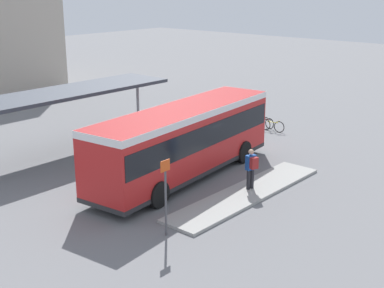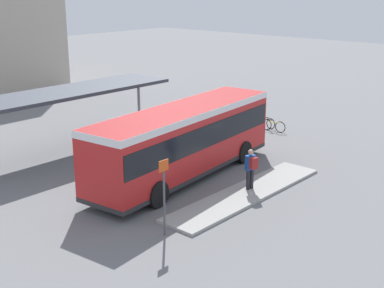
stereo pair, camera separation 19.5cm
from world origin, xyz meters
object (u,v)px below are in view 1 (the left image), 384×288
object	(u,v)px
bicycle_blue	(239,117)
potted_planter_near_shelter	(98,151)
bicycle_red	(264,122)
pedestrian_waiting	(251,167)
city_bus	(184,137)
platform_sign	(166,194)
bicycle_yellow	(272,126)
bicycle_green	(249,121)

from	to	relation	value
bicycle_blue	potted_planter_near_shelter	distance (m)	11.04
bicycle_blue	bicycle_red	bearing A→B (deg)	-170.61
pedestrian_waiting	potted_planter_near_shelter	world-z (taller)	pedestrian_waiting
city_bus	pedestrian_waiting	size ratio (longest dim) A/B	6.31
potted_planter_near_shelter	platform_sign	xyz separation A→B (m)	(-3.38, -7.84, 0.88)
pedestrian_waiting	bicycle_yellow	xyz separation A→B (m)	(8.80, 4.60, -0.78)
bicycle_yellow	potted_planter_near_shelter	bearing A→B (deg)	-109.83
potted_planter_near_shelter	platform_sign	bearing A→B (deg)	-113.34
platform_sign	pedestrian_waiting	bearing A→B (deg)	1.31
city_bus	bicycle_blue	bearing A→B (deg)	16.07
bicycle_red	platform_sign	distance (m)	15.65
bicycle_yellow	potted_planter_near_shelter	xyz separation A→B (m)	(-10.77, 3.12, 0.32)
pedestrian_waiting	potted_planter_near_shelter	xyz separation A→B (m)	(-1.97, 7.72, -0.45)
bicycle_yellow	bicycle_blue	world-z (taller)	bicycle_blue
bicycle_green	bicycle_yellow	bearing A→B (deg)	-175.62
bicycle_red	pedestrian_waiting	bearing A→B (deg)	128.58
city_bus	platform_sign	size ratio (longest dim) A/B	3.97
bicycle_yellow	bicycle_red	size ratio (longest dim) A/B	1.03
bicycle_green	platform_sign	distance (m)	15.66
pedestrian_waiting	bicycle_yellow	size ratio (longest dim) A/B	1.08
city_bus	bicycle_yellow	xyz separation A→B (m)	(9.34, 1.28, -1.54)
bicycle_yellow	pedestrian_waiting	bearing A→B (deg)	-66.09
bicycle_red	bicycle_blue	size ratio (longest dim) A/B	0.87
potted_planter_near_shelter	pedestrian_waiting	bearing A→B (deg)	-75.71
city_bus	bicycle_blue	xyz separation A→B (m)	(9.59, 3.89, -1.50)
city_bus	bicycle_red	size ratio (longest dim) A/B	7.05
bicycle_red	bicycle_green	distance (m)	0.94
city_bus	bicycle_blue	size ratio (longest dim) A/B	6.14
bicycle_yellow	bicycle_red	xyz separation A→B (m)	(0.41, 0.87, -0.01)
bicycle_red	bicycle_green	bearing A→B (deg)	29.70
pedestrian_waiting	bicycle_blue	bearing A→B (deg)	-34.29
pedestrian_waiting	bicycle_red	size ratio (longest dim) A/B	1.12
bicycle_green	bicycle_blue	size ratio (longest dim) A/B	0.89
bicycle_green	bicycle_blue	world-z (taller)	bicycle_blue
bicycle_yellow	bicycle_green	xyz separation A→B (m)	(0.06, 1.74, -0.00)
pedestrian_waiting	potted_planter_near_shelter	size ratio (longest dim) A/B	1.35
pedestrian_waiting	platform_sign	xyz separation A→B (m)	(-5.35, -0.12, 0.43)
bicycle_blue	potted_planter_near_shelter	size ratio (longest dim) A/B	1.39
city_bus	bicycle_yellow	bearing A→B (deg)	1.79
bicycle_yellow	bicycle_blue	bearing A→B (deg)	170.76
bicycle_yellow	platform_sign	xyz separation A→B (m)	(-14.15, -4.72, 1.21)
pedestrian_waiting	bicycle_blue	xyz separation A→B (m)	(9.06, 7.21, -0.74)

